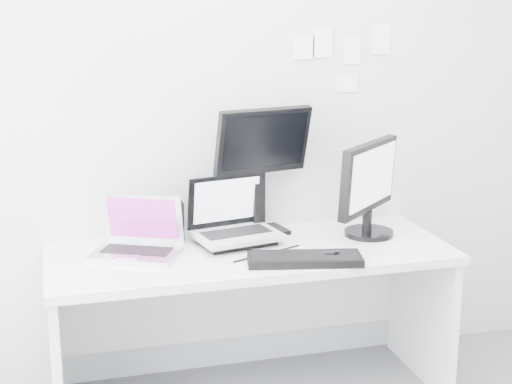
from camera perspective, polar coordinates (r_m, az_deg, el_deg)
The scene contains 14 objects.
back_wall at distance 3.63m, azimuth -1.85°, elevation 6.72°, with size 3.60×3.60×0.00m, color silver.
desk at distance 3.57m, azimuth -0.40°, elevation -9.87°, with size 1.80×0.70×0.73m, color silver.
macbook at distance 3.35m, azimuth -9.04°, elevation -2.53°, with size 0.37×0.27×0.27m, color #AAAAAE.
speaker at distance 3.58m, azimuth -6.21°, elevation -2.12°, with size 0.09×0.09×0.18m, color black.
dell_laptop at distance 3.47m, azimuth -1.39°, elevation -1.44°, with size 0.38×0.29×0.32m, color #B2B6BA.
rear_monitor at distance 3.59m, azimuth 0.37°, elevation 1.68°, with size 0.46×0.17×0.63m, color black.
samsung_monitor at distance 3.62m, azimuth 8.52°, elevation 0.31°, with size 0.51×0.23×0.47m, color black.
keyboard at distance 3.27m, azimuth 3.64°, elevation -5.01°, with size 0.49×0.17×0.03m, color black.
mouse at distance 3.31m, azimuth 5.81°, elevation -4.77°, with size 0.12×0.08×0.04m, color black.
wall_note_0 at distance 3.73m, azimuth 5.00°, elevation 11.03°, with size 0.10×0.00×0.14m, color white.
wall_note_1 at distance 3.79m, azimuth 7.16°, elevation 10.42°, with size 0.09×0.00×0.13m, color white.
wall_note_2 at distance 3.85m, azimuth 9.29°, elevation 11.15°, with size 0.10×0.00×0.14m, color white.
wall_note_3 at distance 3.80m, azimuth 6.80°, elevation 8.01°, with size 0.11×0.00×0.08m, color white.
wall_note_4 at distance 3.70m, azimuth 3.58°, elevation 10.72°, with size 0.11×0.00×0.11m, color white.
Camera 1 is at (-0.83, -1.91, 1.82)m, focal length 53.68 mm.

